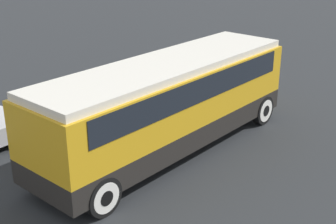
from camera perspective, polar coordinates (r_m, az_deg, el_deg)
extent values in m
plane|color=#26282B|center=(14.99, 0.00, -4.71)|extent=(120.00, 120.00, 0.00)
cube|color=black|center=(14.65, 0.00, -1.96)|extent=(9.47, 2.48, 0.68)
cube|color=gold|center=(14.24, 0.00, 2.25)|extent=(9.47, 2.48, 1.60)
cube|color=black|center=(14.11, 0.00, 3.74)|extent=(8.34, 2.52, 0.72)
cube|color=silver|center=(13.96, 0.00, 5.77)|extent=(9.28, 2.28, 0.22)
cube|color=gold|center=(17.86, 9.72, 5.24)|extent=(0.36, 2.38, 1.82)
cylinder|color=black|center=(17.14, 11.46, 0.24)|extent=(1.05, 0.28, 1.05)
cylinder|color=silver|center=(17.14, 11.46, 0.24)|extent=(0.82, 0.30, 0.82)
cylinder|color=black|center=(17.14, 11.46, 0.24)|extent=(0.40, 0.32, 0.40)
cylinder|color=black|center=(18.26, 5.34, 1.94)|extent=(1.05, 0.28, 1.05)
cylinder|color=silver|center=(18.26, 5.34, 1.94)|extent=(0.82, 0.30, 0.82)
cylinder|color=black|center=(18.26, 5.34, 1.94)|extent=(0.40, 0.32, 0.40)
cylinder|color=black|center=(11.72, -7.96, -10.15)|extent=(1.05, 0.28, 1.05)
cylinder|color=silver|center=(11.72, -7.96, -10.15)|extent=(0.82, 0.30, 0.82)
cylinder|color=black|center=(11.72, -7.96, -10.15)|extent=(0.40, 0.32, 0.40)
cylinder|color=black|center=(13.31, -14.47, -6.56)|extent=(1.05, 0.28, 1.05)
cylinder|color=silver|center=(13.31, -14.47, -6.56)|extent=(0.82, 0.30, 0.82)
cylinder|color=black|center=(13.31, -14.47, -6.56)|extent=(0.40, 0.32, 0.40)
cylinder|color=black|center=(15.88, -17.62, -2.92)|extent=(0.65, 0.22, 0.65)
cylinder|color=black|center=(15.88, -17.62, -2.92)|extent=(0.25, 0.26, 0.25)
cube|color=navy|center=(18.09, -10.64, 1.49)|extent=(4.03, 1.82, 0.55)
cube|color=black|center=(17.83, -11.15, 2.90)|extent=(2.09, 1.64, 0.47)
cylinder|color=black|center=(18.51, -5.30, 1.62)|extent=(0.68, 0.22, 0.68)
cylinder|color=black|center=(18.51, -5.30, 1.62)|extent=(0.26, 0.26, 0.26)
cylinder|color=black|center=(19.67, -8.64, 2.68)|extent=(0.68, 0.22, 0.68)
cylinder|color=black|center=(19.67, -8.64, 2.68)|extent=(0.26, 0.26, 0.26)
cylinder|color=black|center=(16.69, -12.90, -1.16)|extent=(0.68, 0.22, 0.68)
cylinder|color=black|center=(16.69, -12.90, -1.16)|extent=(0.26, 0.26, 0.26)
cylinder|color=black|center=(17.96, -16.05, 0.19)|extent=(0.68, 0.22, 0.68)
cylinder|color=black|center=(17.96, -16.05, 0.19)|extent=(0.26, 0.26, 0.26)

